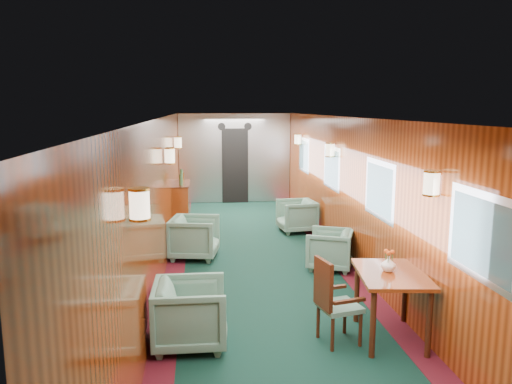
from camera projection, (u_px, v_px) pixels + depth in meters
room at (261, 169)px, 7.55m from camera, size 12.00×12.10×2.40m
bulkhead at (235, 159)px, 13.42m from camera, size 2.98×0.17×2.39m
windows_right at (352, 177)px, 7.98m from camera, size 0.02×8.60×0.80m
wall_sconces at (257, 155)px, 8.08m from camera, size 2.97×7.97×0.25m
dining_table at (391, 283)px, 5.49m from camera, size 0.84×1.10×0.77m
side_chair at (332, 298)px, 5.39m from camera, size 0.51×0.53×0.96m
credenza at (181, 206)px, 10.42m from camera, size 0.35×1.12×1.28m
flower_vase at (388, 264)px, 5.49m from camera, size 0.19×0.19×0.17m
armchair_left_near at (190, 314)px, 5.38m from camera, size 0.79×0.77×0.71m
armchair_left_far at (195, 237)px, 8.52m from camera, size 0.92×0.90×0.72m
armchair_right_near at (330, 249)px, 7.95m from camera, size 0.90×0.89×0.64m
armchair_right_far at (296, 216)px, 10.32m from camera, size 0.81×0.80×0.67m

